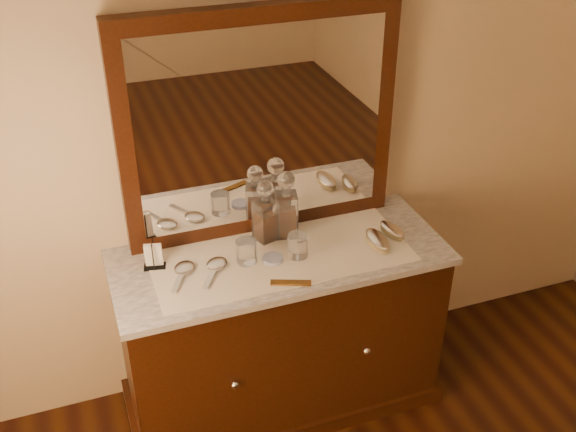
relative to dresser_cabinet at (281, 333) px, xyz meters
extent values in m
plane|color=tan|center=(0.00, 0.29, 0.99)|extent=(4.50, 4.50, 0.00)
cube|color=black|center=(0.00, 0.00, 0.00)|extent=(1.40, 0.55, 0.82)
cube|color=black|center=(0.00, 0.00, -0.37)|extent=(1.46, 0.59, 0.08)
sphere|color=silver|center=(-0.30, -0.28, 0.04)|extent=(0.04, 0.04, 0.04)
sphere|color=silver|center=(0.30, -0.28, 0.04)|extent=(0.04, 0.04, 0.04)
cube|color=white|center=(0.00, 0.00, 0.42)|extent=(1.44, 0.59, 0.03)
cube|color=black|center=(0.00, 0.25, 0.94)|extent=(1.20, 0.08, 1.00)
cube|color=white|center=(0.00, 0.21, 0.94)|extent=(1.06, 0.01, 0.86)
cube|color=white|center=(0.00, -0.02, 0.44)|extent=(1.10, 0.45, 0.00)
cylinder|color=silver|center=(-0.04, -0.04, 0.45)|extent=(0.11, 0.11, 0.02)
cube|color=brown|center=(-0.03, -0.22, 0.45)|extent=(0.16, 0.09, 0.01)
cube|color=black|center=(-0.52, 0.09, 0.44)|extent=(0.10, 0.07, 0.01)
cylinder|color=black|center=(-0.53, 0.06, 0.51)|extent=(0.01, 0.01, 0.13)
cylinder|color=black|center=(-0.52, 0.11, 0.51)|extent=(0.01, 0.01, 0.13)
cube|color=white|center=(-0.52, 0.09, 0.50)|extent=(0.08, 0.05, 0.11)
cube|color=#994916|center=(-0.02, 0.13, 0.51)|extent=(0.09, 0.09, 0.13)
cube|color=white|center=(-0.02, 0.13, 0.54)|extent=(0.11, 0.11, 0.19)
cylinder|color=white|center=(-0.02, 0.13, 0.65)|extent=(0.05, 0.05, 0.03)
sphere|color=white|center=(-0.02, 0.13, 0.70)|extent=(0.09, 0.09, 0.07)
cube|color=#994916|center=(0.08, 0.14, 0.51)|extent=(0.09, 0.09, 0.14)
cube|color=white|center=(0.08, 0.14, 0.54)|extent=(0.11, 0.11, 0.20)
cylinder|color=white|center=(0.08, 0.14, 0.66)|extent=(0.05, 0.05, 0.03)
sphere|color=white|center=(0.08, 0.14, 0.72)|extent=(0.09, 0.09, 0.08)
ellipsoid|color=tan|center=(0.42, -0.09, 0.46)|extent=(0.08, 0.18, 0.03)
ellipsoid|color=silver|center=(0.42, -0.09, 0.48)|extent=(0.08, 0.18, 0.03)
ellipsoid|color=tan|center=(0.52, -0.03, 0.46)|extent=(0.09, 0.16, 0.02)
ellipsoid|color=silver|center=(0.52, -0.03, 0.47)|extent=(0.09, 0.16, 0.02)
ellipsoid|color=silver|center=(-0.41, 0.02, 0.45)|extent=(0.12, 0.13, 0.02)
cube|color=silver|center=(-0.45, -0.06, 0.45)|extent=(0.08, 0.13, 0.01)
ellipsoid|color=silver|center=(-0.28, 0.00, 0.45)|extent=(0.13, 0.14, 0.02)
cube|color=silver|center=(-0.33, -0.08, 0.45)|extent=(0.09, 0.13, 0.01)
cylinder|color=white|center=(0.07, -0.04, 0.49)|extent=(0.09, 0.09, 0.10)
cylinder|color=white|center=(-0.15, -0.01, 0.49)|extent=(0.09, 0.09, 0.10)
camera|label=1|loc=(-0.79, -2.29, 2.12)|focal=42.85mm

